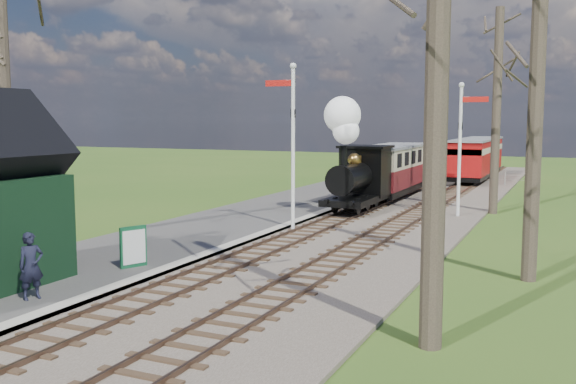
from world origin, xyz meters
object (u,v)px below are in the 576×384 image
object	(u,v)px
sign_board	(133,247)
red_carriage_b	(482,155)
locomotive	(356,164)
semaphore_near	(291,135)
person	(31,266)
semaphore_far	(462,139)
red_carriage_a	(470,160)
coach	(392,168)

from	to	relation	value
sign_board	red_carriage_b	bearing A→B (deg)	82.20
locomotive	red_carriage_b	distance (m)	20.98
semaphore_near	sign_board	world-z (taller)	semaphore_near
red_carriage_b	sign_board	distance (m)	34.06
person	semaphore_far	bearing A→B (deg)	2.97
locomotive	person	xyz separation A→B (m)	(-2.12, -16.38, -1.30)
sign_board	locomotive	bearing A→B (deg)	81.17
locomotive	red_carriage_b	xyz separation A→B (m)	(2.61, 20.80, -0.67)
person	red_carriage_a	bearing A→B (deg)	15.26
semaphore_near	locomotive	xyz separation A→B (m)	(0.76, 5.24, -1.37)
semaphore_far	sign_board	xyz separation A→B (m)	(-6.39, -13.69, -2.59)
red_carriage_a	semaphore_far	bearing A→B (deg)	-83.04
red_carriage_a	sign_board	bearing A→B (deg)	-99.29
sign_board	person	world-z (taller)	person
semaphore_near	sign_board	distance (m)	8.30
red_carriage_a	sign_board	distance (m)	28.62
semaphore_near	sign_board	bearing A→B (deg)	-99.24
sign_board	red_carriage_a	bearing A→B (deg)	80.71
locomotive	red_carriage_b	bearing A→B (deg)	82.84
coach	sign_board	bearing A→B (deg)	-96.07
red_carriage_b	sign_board	bearing A→B (deg)	-97.80
coach	person	size ratio (longest dim) A/B	5.22
semaphore_near	red_carriage_a	distance (m)	20.91
locomotive	coach	distance (m)	6.10
red_carriage_a	person	distance (m)	32.04
semaphore_far	locomotive	bearing A→B (deg)	-170.13
locomotive	person	size ratio (longest dim) A/B	3.26
semaphore_near	semaphore_far	xyz separation A→B (m)	(5.14, 6.00, -0.27)
red_carriage_a	red_carriage_b	world-z (taller)	same
person	red_carriage_b	bearing A→B (deg)	16.50
semaphore_far	red_carriage_a	distance (m)	14.75
coach	person	bearing A→B (deg)	-95.43
locomotive	sign_board	distance (m)	13.17
red_carriage_b	red_carriage_a	bearing A→B (deg)	-90.00
sign_board	person	size ratio (longest dim) A/B	0.74
red_carriage_a	sign_board	size ratio (longest dim) A/B	4.87
coach	locomotive	bearing A→B (deg)	-90.11
semaphore_near	locomotive	size ratio (longest dim) A/B	1.26
locomotive	red_carriage_b	world-z (taller)	locomotive
coach	red_carriage_b	xyz separation A→B (m)	(2.60, 14.73, -0.06)
coach	sign_board	size ratio (longest dim) A/B	7.02
semaphore_near	person	bearing A→B (deg)	-96.99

